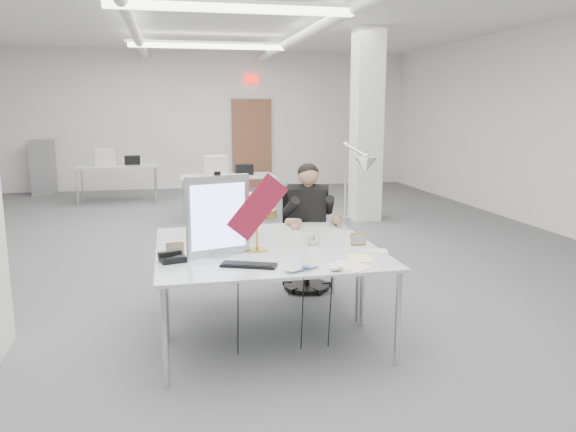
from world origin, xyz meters
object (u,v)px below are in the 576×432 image
monitor (218,216)px  laptop (305,269)px  beige_monitor (232,215)px  seated_person (308,206)px  office_chair (307,239)px  desk_main (276,262)px  architect_lamp (354,180)px  desk_phone (173,259)px  bankers_lamp (257,228)px

monitor → laptop: (0.56, -0.56, -0.30)m
beige_monitor → seated_person: bearing=53.5°
office_chair → monitor: 1.70m
monitor → desk_main: bearing=-46.7°
beige_monitor → architect_lamp: size_ratio=0.39×
office_chair → desk_phone: 1.96m
desk_phone → beige_monitor: bearing=41.1°
office_chair → architect_lamp: (0.24, -0.78, 0.72)m
office_chair → seated_person: (0.00, -0.05, 0.36)m
desk_main → laptop: 0.35m
seated_person → monitor: size_ratio=1.28×
desk_main → seated_person: seated_person is taller
bankers_lamp → desk_phone: (-0.67, -0.18, -0.17)m
monitor → architect_lamp: 1.36m
laptop → bankers_lamp: size_ratio=0.75×
desk_phone → beige_monitor: 0.96m
office_chair → beige_monitor: size_ratio=2.75×
bankers_lamp → beige_monitor: size_ratio=0.96×
bankers_lamp → architect_lamp: size_ratio=0.38×
office_chair → monitor: bearing=-111.7°
beige_monitor → desk_phone: bearing=-103.7°
laptop → bankers_lamp: 0.69m
seated_person → desk_phone: 1.91m
monitor → architect_lamp: bearing=4.5°
bankers_lamp → desk_main: bearing=-54.5°
monitor → beige_monitor: 0.70m
architect_lamp → seated_person: bearing=109.8°
seated_person → beige_monitor: (-0.84, -0.54, 0.04)m
office_chair → monitor: monitor is taller
seated_person → laptop: bearing=-87.2°
seated_person → architect_lamp: size_ratio=0.80×
laptop → beige_monitor: 1.29m
desk_main → desk_phone: bearing=170.7°
laptop → desk_phone: desk_phone is taller
laptop → desk_phone: 1.02m
office_chair → beige_monitor: beige_monitor is taller
office_chair → desk_phone: size_ratio=5.90×
desk_phone → monitor: bearing=3.6°
office_chair → beige_monitor: bearing=-127.6°
bankers_lamp → beige_monitor: bearing=120.5°
desk_phone → architect_lamp: size_ratio=0.18×
office_chair → architect_lamp: size_ratio=1.08×
desk_main → office_chair: (0.61, 1.50, -0.20)m
desk_main → architect_lamp: (0.85, 0.72, 0.51)m
seated_person → bankers_lamp: bearing=-104.5°
seated_person → bankers_lamp: seated_person is taller
desk_phone → seated_person: bearing=29.3°
architect_lamp → monitor: bearing=-157.7°
monitor → laptop: size_ratio=2.25×
office_chair → seated_person: size_ratio=1.34×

